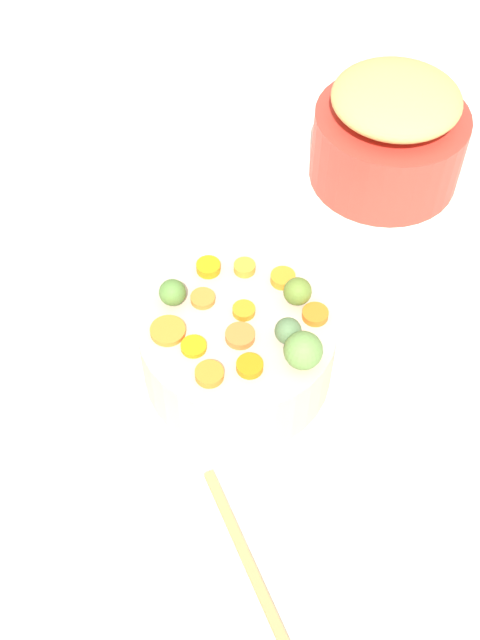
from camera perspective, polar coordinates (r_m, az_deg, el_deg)
tabletop at (r=0.94m, az=-0.36°, el=-4.42°), size 2.40×2.40×0.02m
serving_bowl_carrots at (r=0.90m, az=-0.00°, el=-2.17°), size 0.22×0.22×0.09m
metal_pot at (r=1.15m, az=10.84°, el=12.50°), size 0.22×0.22×0.11m
stuffing_mound at (r=1.10m, az=11.51°, el=15.76°), size 0.18×0.18×0.05m
carrot_slice_0 at (r=0.88m, az=-2.77°, el=1.60°), size 0.04×0.04×0.01m
carrot_slice_1 at (r=0.91m, az=-2.35°, el=3.92°), size 0.04×0.04×0.01m
carrot_slice_2 at (r=0.90m, az=3.19°, el=3.11°), size 0.04×0.04×0.01m
carrot_slice_3 at (r=0.91m, az=0.34°, el=3.91°), size 0.03×0.03×0.01m
carrot_slice_4 at (r=0.85m, az=0.01°, el=-1.18°), size 0.03×0.03×0.01m
carrot_slice_5 at (r=0.87m, az=0.07°, el=0.78°), size 0.03×0.03×0.01m
carrot_slice_6 at (r=0.82m, az=-2.47°, el=-3.94°), size 0.04×0.04×0.01m
carrot_slice_7 at (r=0.87m, az=5.58°, el=0.42°), size 0.04×0.04×0.01m
carrot_slice_8 at (r=0.84m, az=-3.45°, el=-1.97°), size 0.04×0.04×0.01m
carrot_slice_9 at (r=0.82m, az=0.72°, el=-3.43°), size 0.04×0.04×0.01m
carrot_slice_10 at (r=0.85m, az=-5.35°, el=-0.80°), size 0.05×0.05×0.01m
brussels_sprout_0 at (r=0.82m, az=4.70°, el=-2.26°), size 0.04×0.04×0.04m
brussels_sprout_1 at (r=0.84m, az=3.58°, el=-0.81°), size 0.03×0.03×0.03m
brussels_sprout_2 at (r=0.87m, az=4.28°, el=2.12°), size 0.03×0.03×0.03m
brussels_sprout_3 at (r=0.87m, az=-5.02°, el=2.04°), size 0.03×0.03×0.03m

